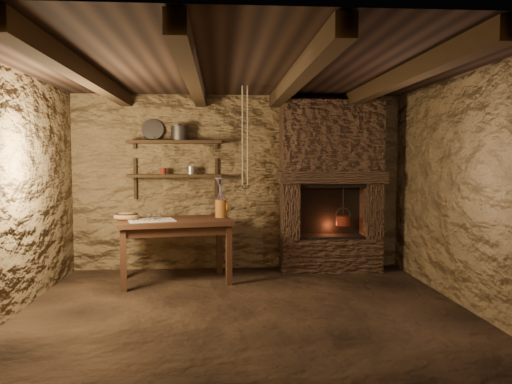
{
  "coord_description": "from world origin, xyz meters",
  "views": [
    {
      "loc": [
        -0.24,
        -4.9,
        1.52
      ],
      "look_at": [
        0.17,
        0.9,
        1.14
      ],
      "focal_mm": 35.0,
      "sensor_mm": 36.0,
      "label": 1
    }
  ],
  "objects": [
    {
      "name": "front_wall",
      "position": [
        0.0,
        -2.0,
        1.2
      ],
      "size": [
        4.5,
        0.04,
        2.4
      ],
      "primitive_type": "cube",
      "color": "brown",
      "rests_on": "floor"
    },
    {
      "name": "right_wall",
      "position": [
        2.25,
        0.0,
        1.2
      ],
      "size": [
        0.04,
        4.0,
        2.4
      ],
      "primitive_type": "cube",
      "color": "brown",
      "rests_on": "floor"
    },
    {
      "name": "shelf_upper",
      "position": [
        -0.85,
        1.84,
        1.75
      ],
      "size": [
        1.25,
        0.3,
        0.04
      ],
      "primitive_type": "cube",
      "color": "black",
      "rests_on": "back_wall"
    },
    {
      "name": "back_wall",
      "position": [
        0.0,
        2.0,
        1.2
      ],
      "size": [
        4.5,
        0.04,
        2.4
      ],
      "primitive_type": "cube",
      "color": "brown",
      "rests_on": "floor"
    },
    {
      "name": "floor",
      "position": [
        0.0,
        0.0,
        0.0
      ],
      "size": [
        4.5,
        4.5,
        0.0
      ],
      "primitive_type": "plane",
      "color": "black",
      "rests_on": "ground"
    },
    {
      "name": "hearth",
      "position": [
        1.25,
        1.77,
        1.23
      ],
      "size": [
        1.43,
        0.51,
        2.3
      ],
      "color": "#38251C",
      "rests_on": "floor"
    },
    {
      "name": "linen_cloth",
      "position": [
        -1.08,
        1.15,
        0.79
      ],
      "size": [
        0.64,
        0.56,
        0.01
      ],
      "primitive_type": "cube",
      "rotation": [
        0.0,
        0.0,
        0.27
      ],
      "color": "silver",
      "rests_on": "work_table"
    },
    {
      "name": "hanging_ropes",
      "position": [
        0.05,
        1.05,
        1.8
      ],
      "size": [
        0.08,
        0.08,
        1.2
      ],
      "primitive_type": null,
      "color": "beige",
      "rests_on": "ceiling"
    },
    {
      "name": "shelf_lower",
      "position": [
        -0.85,
        1.84,
        1.3
      ],
      "size": [
        1.25,
        0.3,
        0.04
      ],
      "primitive_type": "cube",
      "color": "black",
      "rests_on": "back_wall"
    },
    {
      "name": "small_kettle",
      "position": [
        -0.63,
        1.84,
        1.37
      ],
      "size": [
        0.16,
        0.13,
        0.16
      ],
      "primitive_type": null,
      "rotation": [
        0.0,
        0.0,
        -0.12
      ],
      "color": "gray",
      "rests_on": "shelf_lower"
    },
    {
      "name": "iron_stockpot",
      "position": [
        -0.78,
        1.84,
        1.86
      ],
      "size": [
        0.24,
        0.24,
        0.17
      ],
      "primitive_type": "cylinder",
      "rotation": [
        0.0,
        0.0,
        -0.07
      ],
      "color": "#2B2926",
      "rests_on": "shelf_upper"
    },
    {
      "name": "beam_mid_right",
      "position": [
        0.5,
        0.0,
        2.31
      ],
      "size": [
        0.14,
        3.95,
        0.16
      ],
      "primitive_type": "cube",
      "color": "black",
      "rests_on": "ceiling"
    },
    {
      "name": "beam_far_right",
      "position": [
        1.5,
        0.0,
        2.31
      ],
      "size": [
        0.14,
        3.95,
        0.16
      ],
      "primitive_type": "cube",
      "color": "black",
      "rests_on": "ceiling"
    },
    {
      "name": "wooden_bowl",
      "position": [
        -1.39,
        1.25,
        0.82
      ],
      "size": [
        0.34,
        0.34,
        0.11
      ],
      "primitive_type": "ellipsoid",
      "rotation": [
        0.0,
        0.0,
        -0.1
      ],
      "color": "olive",
      "rests_on": "work_table"
    },
    {
      "name": "pewter_cutlery_row",
      "position": [
        -1.08,
        1.13,
        0.8
      ],
      "size": [
        0.48,
        0.29,
        0.01
      ],
      "primitive_type": null,
      "rotation": [
        0.0,
        0.0,
        0.27
      ],
      "color": "gray",
      "rests_on": "linen_cloth"
    },
    {
      "name": "beam_mid_left",
      "position": [
        -0.5,
        0.0,
        2.31
      ],
      "size": [
        0.14,
        3.95,
        0.16
      ],
      "primitive_type": "cube",
      "color": "black",
      "rests_on": "ceiling"
    },
    {
      "name": "red_pot",
      "position": [
        1.41,
        1.72,
        0.7
      ],
      "size": [
        0.24,
        0.24,
        0.54
      ],
      "rotation": [
        0.0,
        0.0,
        -0.42
      ],
      "color": "maroon",
      "rests_on": "hearth"
    },
    {
      "name": "beam_far_left",
      "position": [
        -1.5,
        0.0,
        2.31
      ],
      "size": [
        0.14,
        3.95,
        0.16
      ],
      "primitive_type": "cube",
      "color": "black",
      "rests_on": "ceiling"
    },
    {
      "name": "left_wall",
      "position": [
        -2.25,
        0.0,
        1.2
      ],
      "size": [
        0.04,
        4.0,
        2.4
      ],
      "primitive_type": "cube",
      "color": "brown",
      "rests_on": "floor"
    },
    {
      "name": "tin_pan",
      "position": [
        -1.15,
        1.94,
        1.92
      ],
      "size": [
        0.3,
        0.16,
        0.29
      ],
      "primitive_type": "cylinder",
      "rotation": [
        1.26,
        0.0,
        0.1
      ],
      "color": "gray",
      "rests_on": "shelf_upper"
    },
    {
      "name": "drinking_glasses",
      "position": [
        -1.06,
        1.25,
        0.83
      ],
      "size": [
        0.17,
        0.05,
        0.07
      ],
      "primitive_type": null,
      "color": "white",
      "rests_on": "linen_cloth"
    },
    {
      "name": "stoneware_jug",
      "position": [
        -0.24,
        1.4,
        1.0
      ],
      "size": [
        0.17,
        0.16,
        0.52
      ],
      "rotation": [
        0.0,
        0.0,
        0.12
      ],
      "color": "#92521C",
      "rests_on": "work_table"
    },
    {
      "name": "work_table",
      "position": [
        -0.81,
        1.26,
        0.42
      ],
      "size": [
        1.49,
        1.02,
        0.78
      ],
      "rotation": [
        0.0,
        0.0,
        0.18
      ],
      "color": "#361E13",
      "rests_on": "floor"
    },
    {
      "name": "ceiling",
      "position": [
        0.0,
        0.0,
        2.4
      ],
      "size": [
        4.5,
        4.0,
        0.04
      ],
      "primitive_type": "cube",
      "color": "black",
      "rests_on": "back_wall"
    },
    {
      "name": "rusty_tin",
      "position": [
        -1.01,
        1.84,
        1.36
      ],
      "size": [
        0.1,
        0.1,
        0.08
      ],
      "primitive_type": "cylinder",
      "rotation": [
        0.0,
        0.0,
        0.13
      ],
      "color": "maroon",
      "rests_on": "shelf_lower"
    }
  ]
}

